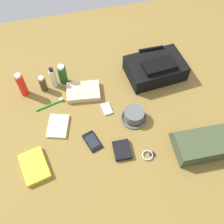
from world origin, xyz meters
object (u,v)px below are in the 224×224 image
paperback_novel (35,166)px  media_player (107,109)px  shampoo_bottle (63,75)px  bucket_hat (134,116)px  lotion_bottle (53,78)px  toiletry_pouch (202,145)px  cell_phone (92,141)px  toothbrush (52,104)px  wallet (123,150)px  folded_towel (83,92)px  backpack (155,68)px  sunscreen_spray (22,85)px  notepad (58,126)px  wristwatch (148,155)px  cologne_bottle (43,84)px

paperback_novel → media_player: 0.52m
shampoo_bottle → media_player: bearing=-51.3°
bucket_hat → media_player: bucket_hat is taller
lotion_bottle → paperback_novel: 0.55m
toiletry_pouch → media_player: 0.57m
cell_phone → toothbrush: bearing=122.0°
shampoo_bottle → media_player: shampoo_bottle is taller
cell_phone → paperback_novel: bearing=-166.9°
wallet → folded_towel: (-0.14, 0.43, 0.01)m
paperback_novel → folded_towel: size_ratio=1.01×
lotion_bottle → bucket_hat: bearing=-40.5°
backpack → lotion_bottle: lotion_bottle is taller
toiletry_pouch → lotion_bottle: size_ratio=1.92×
media_player → wallet: (0.02, -0.28, 0.01)m
wallet → folded_towel: 0.45m
toiletry_pouch → media_player: (-0.43, 0.37, -0.04)m
folded_towel → toiletry_pouch: bearing=-43.4°
folded_towel → shampoo_bottle: bearing=130.5°
toothbrush → paperback_novel: bearing=-109.0°
sunscreen_spray → media_player: (0.46, -0.23, -0.08)m
lotion_bottle → notepad: 0.31m
backpack → media_player: 0.42m
shampoo_bottle → notepad: size_ratio=0.96×
backpack → folded_towel: backpack is taller
folded_towel → notepad: bearing=-132.5°
media_player → wristwatch: same height
toothbrush → bucket_hat: bearing=-24.7°
toiletry_pouch → bucket_hat: bearing=137.5°
wallet → folded_towel: bearing=110.2°
toiletry_pouch → paperback_novel: size_ratio=1.42×
bucket_hat → toiletry_pouch: bearing=-42.5°
folded_towel → cologne_bottle: bearing=159.2°
lotion_bottle → media_player: lotion_bottle is taller
lotion_bottle → notepad: bearing=-93.8°
toiletry_pouch → cell_phone: (-0.56, 0.17, -0.04)m
bucket_hat → lotion_bottle: 0.55m
backpack → sunscreen_spray: (-0.83, 0.04, 0.03)m
sunscreen_spray → cell_phone: sunscreen_spray is taller
backpack → notepad: bearing=-159.6°
media_player → sunscreen_spray: bearing=153.3°
backpack → wristwatch: 0.58m
sunscreen_spray → paperback_novel: size_ratio=0.85×
cell_phone → wallet: (0.15, -0.09, 0.01)m
toiletry_pouch → folded_towel: bearing=136.6°
media_player → notepad: (-0.30, -0.05, 0.00)m
bucket_hat → wristwatch: bucket_hat is taller
toiletry_pouch → notepad: bearing=156.5°
backpack → bucket_hat: bearing=-127.4°
bucket_hat → wallet: bearing=-121.8°
wristwatch → toothbrush: 0.65m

